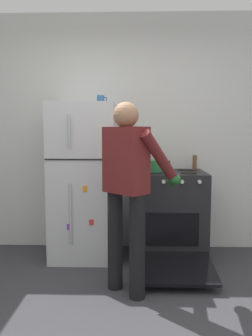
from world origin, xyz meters
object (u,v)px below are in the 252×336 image
at_px(red_pot, 155,166).
at_px(pepper_mill, 195,162).
at_px(coffee_mug, 101,100).
at_px(refrigerator, 84,181).
at_px(stove_range, 169,216).
at_px(person_cook, 129,181).

relative_size(red_pot, pepper_mill, 2.01).
distance_m(coffee_mug, pepper_mill, 1.25).
xyz_separation_m(refrigerator, coffee_mug, (0.18, 0.05, 0.88)).
relative_size(stove_range, person_cook, 0.77).
bearing_deg(coffee_mug, red_pot, -9.81).
bearing_deg(red_pot, refrigerator, 176.26).
bearing_deg(red_pot, person_cook, -107.86).
relative_size(stove_range, red_pot, 3.86).
relative_size(refrigerator, red_pot, 5.17).
bearing_deg(pepper_mill, person_cook, -124.35).
bearing_deg(red_pot, coffee_mug, 170.19).
distance_m(refrigerator, pepper_mill, 1.25).
height_order(person_cook, pepper_mill, person_cook).
height_order(refrigerator, coffee_mug, coffee_mug).
distance_m(refrigerator, stove_range, 0.99).
bearing_deg(red_pot, pepper_mill, 28.52).
xyz_separation_m(refrigerator, person_cook, (0.50, -0.85, 0.13)).
bearing_deg(stove_range, red_pot, -168.73).
relative_size(coffee_mug, pepper_mill, 0.70).
bearing_deg(pepper_mill, refrigerator, -170.68).
xyz_separation_m(red_pot, coffee_mug, (-0.58, 0.10, 0.70)).
xyz_separation_m(coffee_mug, pepper_mill, (1.04, 0.15, -0.68)).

